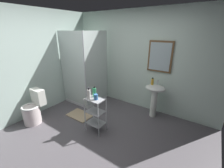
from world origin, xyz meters
TOP-DOWN VIEW (x-y plane):
  - ground_plane at (0.00, 0.00)m, footprint 4.20×4.20m
  - wall_back at (0.01, 1.85)m, footprint 4.20×0.14m
  - wall_left at (-1.85, 0.00)m, footprint 0.10×4.20m
  - shower_stall at (-1.23, 1.18)m, footprint 0.92×0.92m
  - pedestal_sink at (0.69, 1.52)m, footprint 0.46×0.37m
  - sink_faucet at (0.69, 1.64)m, footprint 0.03×0.03m
  - toilet at (-1.48, -0.27)m, footprint 0.37×0.49m
  - storage_cart at (-0.11, 0.30)m, footprint 0.38×0.28m
  - hand_soap_bottle at (0.59, 1.53)m, footprint 0.06×0.06m
  - body_wash_bottle_green at (-0.19, 0.38)m, footprint 0.07×0.07m
  - lotion_bottle_white at (-0.20, 0.23)m, footprint 0.07×0.07m
  - rinse_cup at (-0.08, 0.29)m, footprint 0.08×0.08m
  - bath_mat at (-0.82, 0.50)m, footprint 0.60×0.40m

SIDE VIEW (x-z plane):
  - ground_plane at x=0.00m, z-range -0.02..0.00m
  - bath_mat at x=-0.82m, z-range 0.00..0.02m
  - toilet at x=-1.48m, z-range -0.07..0.69m
  - storage_cart at x=-0.11m, z-range 0.07..0.81m
  - shower_stall at x=-1.23m, z-range -0.54..1.46m
  - pedestal_sink at x=0.69m, z-range 0.17..0.98m
  - rinse_cup at x=-0.08m, z-range 0.74..0.85m
  - body_wash_bottle_green at x=-0.19m, z-range 0.73..0.95m
  - lotion_bottle_white at x=-0.20m, z-range 0.72..0.97m
  - sink_faucet at x=0.69m, z-range 0.81..0.91m
  - hand_soap_bottle at x=0.59m, z-range 0.80..0.97m
  - wall_left at x=-1.85m, z-range 0.00..2.50m
  - wall_back at x=0.01m, z-range 0.00..2.50m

